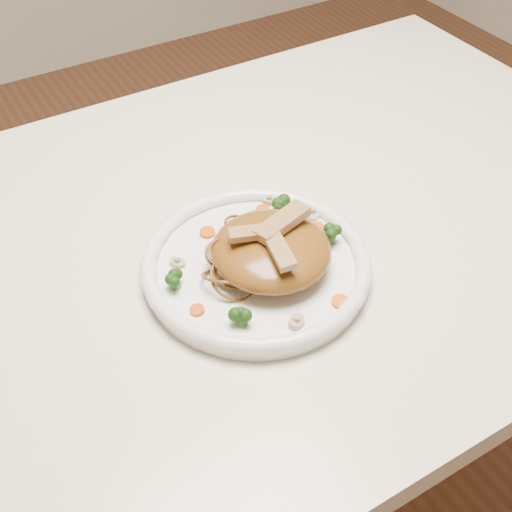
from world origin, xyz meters
TOP-DOWN VIEW (x-y plane):
  - ground at (0.00, 0.00)m, footprint 4.00×4.00m
  - table at (0.00, 0.00)m, footprint 1.20×0.80m
  - plate at (-0.07, -0.08)m, footprint 0.34×0.34m
  - noodle_mound at (-0.06, -0.10)m, footprint 0.15×0.15m
  - chicken_a at (-0.04, -0.09)m, footprint 0.08×0.05m
  - chicken_b at (-0.07, -0.09)m, footprint 0.06×0.04m
  - chicken_c at (-0.07, -0.13)m, footprint 0.03×0.07m
  - broccoli_0 at (0.01, -0.02)m, footprint 0.02×0.02m
  - broccoli_1 at (-0.17, -0.07)m, footprint 0.03×0.03m
  - broccoli_2 at (-0.13, -0.16)m, footprint 0.03×0.03m
  - broccoli_3 at (0.03, -0.10)m, footprint 0.04×0.04m
  - carrot_0 at (-0.01, -0.00)m, footprint 0.02×0.02m
  - carrot_1 at (-0.17, -0.12)m, footprint 0.02×0.02m
  - carrot_2 at (0.03, -0.07)m, footprint 0.02×0.02m
  - carrot_3 at (-0.10, -0.00)m, footprint 0.02×0.02m
  - carrot_4 at (-0.02, -0.19)m, footprint 0.03×0.03m
  - mushroom_0 at (-0.08, -0.19)m, footprint 0.03×0.03m
  - mushroom_1 at (0.04, -0.04)m, footprint 0.03×0.03m
  - mushroom_2 at (-0.15, -0.03)m, footprint 0.03×0.03m
  - mushroom_3 at (0.01, 0.01)m, footprint 0.03×0.03m

SIDE VIEW (x-z plane):
  - ground at x=0.00m, z-range 0.00..0.00m
  - table at x=0.00m, z-range 0.28..1.03m
  - plate at x=-0.07m, z-range 0.75..0.77m
  - carrot_0 at x=-0.01m, z-range 0.77..0.77m
  - carrot_1 at x=-0.17m, z-range 0.77..0.77m
  - carrot_2 at x=0.03m, z-range 0.77..0.77m
  - carrot_3 at x=-0.10m, z-range 0.77..0.77m
  - carrot_4 at x=-0.02m, z-range 0.77..0.77m
  - mushroom_0 at x=-0.08m, z-range 0.77..0.77m
  - mushroom_1 at x=0.04m, z-range 0.77..0.77m
  - mushroom_2 at x=-0.15m, z-range 0.77..0.77m
  - mushroom_3 at x=0.01m, z-range 0.77..0.77m
  - broccoli_1 at x=-0.17m, z-range 0.77..0.79m
  - broccoli_0 at x=0.01m, z-range 0.77..0.79m
  - broccoli_2 at x=-0.13m, z-range 0.77..0.79m
  - broccoli_3 at x=0.03m, z-range 0.77..0.80m
  - noodle_mound at x=-0.06m, z-range 0.77..0.82m
  - chicken_b at x=-0.07m, z-range 0.82..0.83m
  - chicken_c at x=-0.07m, z-range 0.82..0.83m
  - chicken_a at x=-0.04m, z-range 0.82..0.83m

